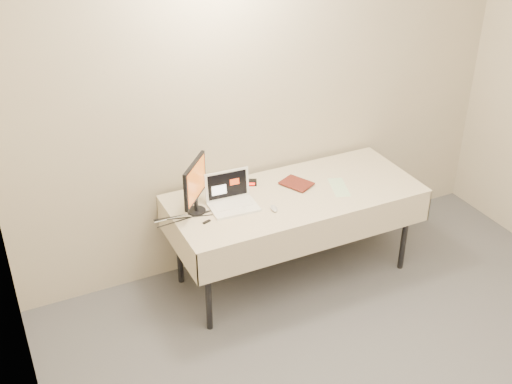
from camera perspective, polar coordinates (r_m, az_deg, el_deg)
name	(u,v)px	position (r m, az deg, el deg)	size (l,w,h in m)	color
back_wall	(268,94)	(4.79, 1.08, 8.73)	(4.00, 0.10, 2.70)	beige
table	(295,200)	(4.73, 3.48, -0.74)	(1.86, 0.81, 0.74)	black
laptop	(231,198)	(4.52, -2.24, -0.52)	(0.34, 0.28, 0.23)	white
monitor	(195,183)	(4.37, -5.45, 0.78)	(0.26, 0.30, 0.38)	black
book	(290,176)	(4.69, 3.08, 1.42)	(0.17, 0.02, 0.22)	maroon
alarm_clock	(250,182)	(4.78, -0.55, 0.85)	(0.11, 0.08, 0.04)	black
clicker	(274,208)	(4.48, 1.60, -1.46)	(0.05, 0.09, 0.02)	#B3B3B5
paper_form	(339,187)	(4.80, 7.39, 0.43)	(0.11, 0.29, 0.00)	#BFE7B8
usb_dongle	(207,222)	(4.36, -4.41, -2.66)	(0.06, 0.02, 0.01)	black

